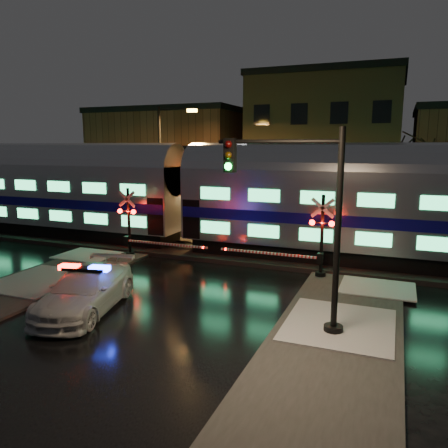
{
  "coord_description": "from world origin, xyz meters",
  "views": [
    {
      "loc": [
        8.01,
        -17.21,
        6.05
      ],
      "look_at": [
        0.15,
        2.5,
        2.2
      ],
      "focal_mm": 35.0,
      "sensor_mm": 36.0,
      "label": 1
    }
  ],
  "objects_px": {
    "crossing_signal_left": "(134,230)",
    "streetlight": "(164,162)",
    "traffic_light": "(304,227)",
    "crossing_signal_right": "(313,244)",
    "police_car": "(86,290)"
  },
  "relations": [
    {
      "from": "crossing_signal_left",
      "to": "streetlight",
      "type": "relative_size",
      "value": 0.62
    },
    {
      "from": "traffic_light",
      "to": "streetlight",
      "type": "height_order",
      "value": "streetlight"
    },
    {
      "from": "crossing_signal_right",
      "to": "traffic_light",
      "type": "relative_size",
      "value": 0.83
    },
    {
      "from": "police_car",
      "to": "crossing_signal_left",
      "type": "xyz_separation_m",
      "value": [
        -2.56,
        7.13,
        0.77
      ]
    },
    {
      "from": "police_car",
      "to": "crossing_signal_right",
      "type": "bearing_deg",
      "value": 32.78
    },
    {
      "from": "police_car",
      "to": "traffic_light",
      "type": "height_order",
      "value": "traffic_light"
    },
    {
      "from": "police_car",
      "to": "crossing_signal_left",
      "type": "height_order",
      "value": "crossing_signal_left"
    },
    {
      "from": "traffic_light",
      "to": "police_car",
      "type": "bearing_deg",
      "value": -156.68
    },
    {
      "from": "crossing_signal_right",
      "to": "crossing_signal_left",
      "type": "xyz_separation_m",
      "value": [
        -9.58,
        -0.0,
        -0.03
      ]
    },
    {
      "from": "crossing_signal_left",
      "to": "traffic_light",
      "type": "distance_m",
      "value": 12.08
    },
    {
      "from": "police_car",
      "to": "crossing_signal_right",
      "type": "height_order",
      "value": "crossing_signal_right"
    },
    {
      "from": "crossing_signal_right",
      "to": "crossing_signal_left",
      "type": "bearing_deg",
      "value": -179.99
    },
    {
      "from": "police_car",
      "to": "traffic_light",
      "type": "distance_m",
      "value": 8.31
    },
    {
      "from": "crossing_signal_right",
      "to": "traffic_light",
      "type": "height_order",
      "value": "traffic_light"
    },
    {
      "from": "traffic_light",
      "to": "streetlight",
      "type": "distance_m",
      "value": 17.64
    }
  ]
}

